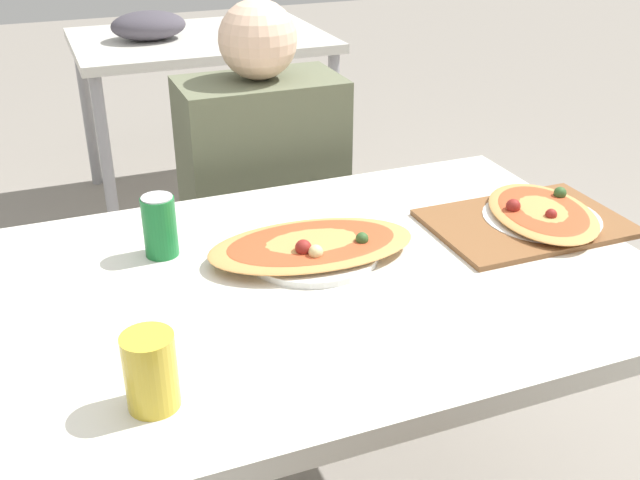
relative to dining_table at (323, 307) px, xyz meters
name	(u,v)px	position (x,y,z in m)	size (l,w,h in m)	color
dining_table	(323,307)	(0.00, 0.00, 0.00)	(1.26, 0.86, 0.77)	silver
chair_far_seated	(255,223)	(0.09, 0.76, -0.18)	(0.40, 0.40, 0.90)	#3F2D1E
person_seated	(265,180)	(0.09, 0.65, 0.00)	(0.42, 0.27, 1.17)	#2D2D38
pizza_main	(312,247)	(0.01, 0.07, 0.10)	(0.43, 0.27, 0.06)	white
soda_can	(160,226)	(-0.27, 0.19, 0.14)	(0.07, 0.07, 0.12)	#197233
drink_glass	(151,371)	(-0.37, -0.27, 0.13)	(0.08, 0.08, 0.12)	gold
serving_tray	(526,223)	(0.48, 0.03, 0.08)	(0.41, 0.28, 0.01)	brown
pizza_second	(542,214)	(0.52, 0.03, 0.09)	(0.29, 0.36, 0.06)	white
background_table	(192,50)	(0.24, 2.18, 0.02)	(1.10, 0.80, 0.89)	silver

